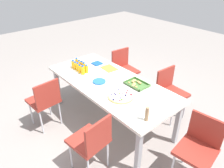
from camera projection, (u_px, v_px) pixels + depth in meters
name	position (u px, v px, depth m)	size (l,w,h in m)	color
ground_plane	(110.00, 119.00, 3.52)	(12.00, 12.00, 0.00)	gray
party_table	(110.00, 85.00, 3.18)	(2.12, 0.94, 0.72)	silver
chair_end	(199.00, 145.00, 2.37)	(0.45, 0.45, 0.83)	maroon
chair_near_left	(45.00, 99.00, 3.14)	(0.43, 0.43, 0.83)	maroon
chair_near_right	(92.00, 140.00, 2.43)	(0.45, 0.45, 0.83)	maroon
chair_far_right	(170.00, 89.00, 3.38)	(0.42, 0.42, 0.83)	maroon
chair_far_left	(124.00, 67.00, 4.08)	(0.44, 0.44, 0.83)	maroon
juice_bottle_0	(73.00, 64.00, 3.53)	(0.06, 0.06, 0.13)	#F9AE14
juice_bottle_1	(75.00, 66.00, 3.48)	(0.06, 0.06, 0.13)	#F9AC14
juice_bottle_2	(78.00, 67.00, 3.43)	(0.06, 0.06, 0.14)	#F9AE14
juice_bottle_3	(80.00, 69.00, 3.38)	(0.05, 0.05, 0.14)	#FAAD14
juice_bottle_4	(83.00, 70.00, 3.32)	(0.06, 0.06, 0.15)	#F9AC14
juice_bottle_5	(77.00, 63.00, 3.56)	(0.05, 0.05, 0.15)	#FAAD14
juice_bottle_6	(79.00, 64.00, 3.52)	(0.06, 0.06, 0.14)	#FAAD14
juice_bottle_7	(82.00, 66.00, 3.46)	(0.06, 0.06, 0.15)	#F9AD14
juice_bottle_8	(84.00, 67.00, 3.42)	(0.06, 0.06, 0.15)	#FAAD14
juice_bottle_9	(87.00, 69.00, 3.37)	(0.06, 0.06, 0.14)	#F9AD14
fruit_pizza	(121.00, 96.00, 2.80)	(0.35, 0.35, 0.05)	tan
snack_tray	(136.00, 84.00, 3.07)	(0.32, 0.24, 0.04)	#477238
plate_stack	(99.00, 81.00, 3.14)	(0.19, 0.19, 0.02)	blue
napkin_stack	(97.00, 63.00, 3.68)	(0.15, 0.15, 0.02)	#194CA5
cardboard_tube	(147.00, 114.00, 2.35)	(0.04, 0.04, 0.18)	#9E7A56
paper_folder	(109.00, 68.00, 3.53)	(0.26, 0.20, 0.01)	yellow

